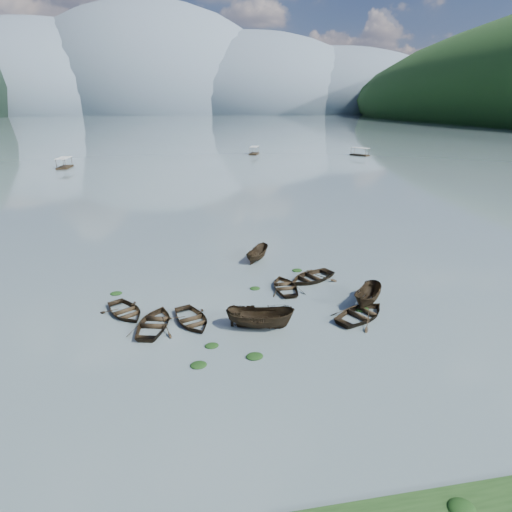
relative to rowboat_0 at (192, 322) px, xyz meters
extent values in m
plane|color=#4F5F63|center=(6.04, -4.46, 0.00)|extent=(2400.00, 2400.00, 0.00)
ellipsoid|color=#475666|center=(-253.96, 895.54, 0.00)|extent=(520.00, 520.00, 280.00)
ellipsoid|color=#475666|center=(-53.96, 895.54, 0.00)|extent=(520.00, 520.00, 340.00)
ellipsoid|color=#475666|center=(146.04, 895.54, 0.00)|extent=(520.00, 520.00, 260.00)
ellipsoid|color=#475666|center=(326.04, 895.54, 0.00)|extent=(520.00, 520.00, 220.00)
imported|color=black|center=(0.00, 0.00, 0.00)|extent=(4.35, 5.08, 0.89)
imported|color=black|center=(-2.62, -0.09, 0.00)|extent=(4.21, 5.19, 0.95)
imported|color=black|center=(4.77, -1.56, 0.00)|extent=(5.16, 3.03, 1.87)
imported|color=black|center=(8.07, 4.41, 0.00)|extent=(3.06, 4.21, 0.86)
imported|color=black|center=(12.51, -1.37, 0.00)|extent=(5.72, 5.21, 0.97)
imported|color=black|center=(13.91, 0.64, 0.00)|extent=(4.04, 4.28, 1.65)
imported|color=black|center=(-4.94, 2.12, 0.00)|extent=(4.71, 5.13, 0.87)
imported|color=black|center=(10.83, 5.84, 0.00)|extent=(5.78, 5.18, 0.99)
imported|color=black|center=(6.87, 11.73, 0.00)|extent=(3.39, 4.06, 1.51)
ellipsoid|color=black|center=(0.30, -5.31, 0.00)|extent=(1.03, 0.84, 0.22)
ellipsoid|color=black|center=(1.23, -3.33, 0.00)|extent=(0.92, 0.74, 0.20)
ellipsoid|color=black|center=(3.81, -5.00, 0.00)|extent=(1.10, 0.88, 0.24)
ellipsoid|color=black|center=(6.22, 0.69, 0.00)|extent=(0.87, 0.73, 0.19)
ellipsoid|color=black|center=(13.04, -0.32, 0.00)|extent=(1.11, 0.88, 0.23)
ellipsoid|color=black|center=(-6.19, 5.84, 0.00)|extent=(1.00, 0.81, 0.21)
ellipsoid|color=black|center=(5.50, 4.87, 0.00)|extent=(0.91, 0.76, 0.19)
ellipsoid|color=black|center=(10.14, 8.13, 0.00)|extent=(0.99, 0.79, 0.22)
camera|label=1|loc=(0.32, -25.96, 14.85)|focal=28.00mm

